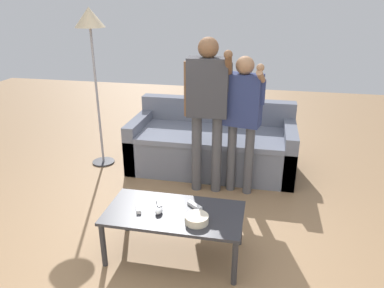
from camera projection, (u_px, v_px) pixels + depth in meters
ground_plane at (174, 244)px, 3.18m from camera, size 12.00×12.00×0.00m
couch at (212, 145)px, 4.54m from camera, size 1.97×0.95×0.79m
coffee_table at (174, 217)px, 2.92m from camera, size 1.10×0.56×0.41m
snack_bowl at (197, 219)px, 2.75m from camera, size 0.18×0.18×0.06m
game_remote_nunchuk at (159, 211)px, 2.87m from camera, size 0.06×0.09×0.05m
floor_lamp at (90, 30)px, 4.13m from camera, size 0.35×0.35×1.90m
player_right at (243, 110)px, 3.71m from camera, size 0.43×0.36×1.47m
player_center at (208, 99)px, 3.69m from camera, size 0.50×0.36×1.65m
game_remote_wand_near at (195, 206)px, 2.96m from camera, size 0.14×0.12×0.03m
game_remote_wand_far at (139, 207)px, 2.93m from camera, size 0.09×0.16×0.03m
game_remote_wand_spare at (159, 203)px, 3.00m from camera, size 0.09×0.15×0.03m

